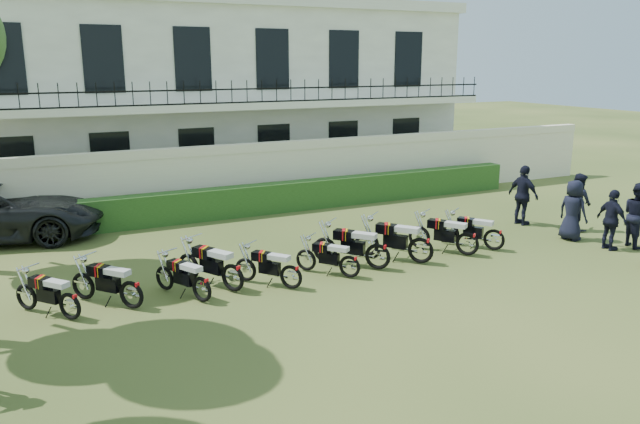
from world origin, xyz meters
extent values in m
plane|color=#30441B|center=(0.00, 0.00, 0.00)|extent=(100.00, 100.00, 0.00)
cube|color=#F0E7CA|center=(0.00, 8.00, 1.00)|extent=(30.00, 0.30, 2.00)
cube|color=#F0E7CA|center=(0.00, 8.00, 2.15)|extent=(30.00, 0.35, 0.30)
cube|color=#1D4117|center=(1.00, 7.20, 0.50)|extent=(18.00, 0.60, 1.00)
cube|color=white|center=(0.00, 14.00, 3.50)|extent=(20.00, 8.00, 7.00)
cube|color=white|center=(0.00, 14.00, 7.20)|extent=(20.40, 8.40, 0.40)
cube|color=white|center=(0.00, 9.30, 3.50)|extent=(20.00, 1.40, 0.25)
cube|color=black|center=(0.00, 8.65, 4.10)|extent=(20.00, 0.05, 0.05)
cube|color=black|center=(0.00, 8.65, 3.65)|extent=(20.00, 0.05, 0.05)
cube|color=black|center=(-7.50, 10.02, 1.60)|extent=(1.30, 0.12, 2.20)
cube|color=black|center=(-7.50, 10.02, 5.10)|extent=(1.30, 0.12, 2.20)
cube|color=black|center=(-4.50, 10.02, 1.60)|extent=(1.30, 0.12, 2.20)
cube|color=black|center=(-4.50, 10.02, 5.10)|extent=(1.30, 0.12, 2.20)
cube|color=black|center=(-1.50, 10.02, 1.60)|extent=(1.30, 0.12, 2.20)
cube|color=black|center=(-1.50, 10.02, 5.10)|extent=(1.30, 0.12, 2.20)
cube|color=black|center=(1.50, 10.02, 1.60)|extent=(1.30, 0.12, 2.20)
cube|color=black|center=(1.50, 10.02, 5.10)|extent=(1.30, 0.12, 2.20)
cube|color=black|center=(4.50, 10.02, 1.60)|extent=(1.30, 0.12, 2.20)
cube|color=black|center=(4.50, 10.02, 5.10)|extent=(1.30, 0.12, 2.20)
cube|color=black|center=(7.50, 10.02, 1.60)|extent=(1.30, 0.12, 2.20)
cube|color=black|center=(7.50, 10.02, 5.10)|extent=(1.30, 0.12, 2.20)
torus|color=black|center=(-6.34, -0.03, 0.28)|extent=(0.42, 0.49, 0.57)
torus|color=black|center=(-7.10, 0.91, 0.28)|extent=(0.42, 0.49, 0.57)
cube|color=black|center=(-6.69, 0.41, 0.42)|extent=(0.45, 0.50, 0.28)
cube|color=black|center=(-6.83, 0.57, 0.67)|extent=(0.45, 0.48, 0.20)
cube|color=#B80B12|center=(-6.83, 0.57, 0.68)|extent=(0.19, 0.25, 0.21)
cube|color=#DFA00B|center=(-6.79, 0.53, 0.68)|extent=(0.17, 0.24, 0.21)
cube|color=silver|center=(-6.53, 0.21, 0.71)|extent=(0.50, 0.54, 0.11)
cylinder|color=silver|center=(-7.01, 0.80, 0.95)|extent=(0.45, 0.37, 0.03)
torus|color=black|center=(-5.10, 0.00, 0.30)|extent=(0.46, 0.52, 0.61)
torus|color=black|center=(-5.94, 0.98, 0.30)|extent=(0.46, 0.52, 0.61)
cube|color=black|center=(-5.49, 0.45, 0.45)|extent=(0.49, 0.53, 0.30)
cube|color=black|center=(-5.64, 0.63, 0.72)|extent=(0.49, 0.51, 0.22)
cube|color=#B80B12|center=(-5.64, 0.63, 0.73)|extent=(0.20, 0.27, 0.23)
cube|color=#DFA00B|center=(-5.60, 0.58, 0.73)|extent=(0.18, 0.26, 0.23)
cube|color=silver|center=(-5.31, 0.25, 0.76)|extent=(0.54, 0.57, 0.12)
cylinder|color=silver|center=(-5.84, 0.87, 1.02)|extent=(0.47, 0.41, 0.03)
torus|color=black|center=(-3.82, -0.31, 0.28)|extent=(0.33, 0.54, 0.56)
torus|color=black|center=(-4.38, 0.76, 0.28)|extent=(0.33, 0.54, 0.56)
cube|color=black|center=(-4.08, 0.18, 0.42)|extent=(0.38, 0.53, 0.28)
cube|color=black|center=(-4.18, 0.37, 0.66)|extent=(0.41, 0.48, 0.20)
cube|color=#B80B12|center=(-4.18, 0.37, 0.67)|extent=(0.22, 0.23, 0.21)
cube|color=#DFA00B|center=(-4.15, 0.32, 0.67)|extent=(0.20, 0.22, 0.21)
cube|color=silver|center=(-3.96, -0.04, 0.70)|extent=(0.43, 0.55, 0.11)
cylinder|color=silver|center=(-4.32, 0.63, 0.94)|extent=(0.50, 0.28, 0.03)
torus|color=black|center=(-2.97, -0.07, 0.32)|extent=(0.41, 0.60, 0.64)
torus|color=black|center=(-3.66, 1.12, 0.32)|extent=(0.41, 0.60, 0.64)
cube|color=black|center=(-3.29, 0.48, 0.47)|extent=(0.46, 0.60, 0.32)
cube|color=black|center=(-3.41, 0.69, 0.76)|extent=(0.47, 0.55, 0.23)
cube|color=#B80B12|center=(-3.41, 0.69, 0.77)|extent=(0.25, 0.27, 0.24)
cube|color=#DFA00B|center=(-3.38, 0.63, 0.77)|extent=(0.22, 0.25, 0.24)
cube|color=silver|center=(-3.14, 0.23, 0.80)|extent=(0.51, 0.63, 0.13)
cylinder|color=silver|center=(-3.58, 0.98, 1.07)|extent=(0.56, 0.35, 0.03)
torus|color=black|center=(-1.70, -0.36, 0.28)|extent=(0.42, 0.49, 0.56)
torus|color=black|center=(-2.45, 0.57, 0.28)|extent=(0.42, 0.49, 0.56)
cube|color=black|center=(-2.05, 0.07, 0.41)|extent=(0.45, 0.50, 0.28)
cube|color=black|center=(-2.18, 0.24, 0.66)|extent=(0.45, 0.47, 0.20)
cube|color=#B80B12|center=(-2.18, 0.24, 0.67)|extent=(0.19, 0.25, 0.21)
cube|color=#DFA00B|center=(-2.15, 0.19, 0.67)|extent=(0.17, 0.24, 0.21)
cube|color=silver|center=(-1.89, -0.12, 0.70)|extent=(0.49, 0.53, 0.11)
cylinder|color=silver|center=(-2.37, 0.47, 0.94)|extent=(0.45, 0.37, 0.03)
torus|color=black|center=(-0.17, -0.27, 0.27)|extent=(0.40, 0.48, 0.55)
torus|color=black|center=(-0.88, 0.65, 0.27)|extent=(0.40, 0.48, 0.55)
cube|color=black|center=(-0.50, 0.16, 0.40)|extent=(0.43, 0.49, 0.27)
cube|color=black|center=(-0.63, 0.32, 0.64)|extent=(0.43, 0.46, 0.20)
cube|color=#B80B12|center=(-0.63, 0.32, 0.65)|extent=(0.19, 0.24, 0.21)
cube|color=#DFA00B|center=(-0.59, 0.28, 0.65)|extent=(0.17, 0.23, 0.21)
cube|color=silver|center=(-0.35, -0.03, 0.68)|extent=(0.47, 0.52, 0.11)
cylinder|color=silver|center=(-0.80, 0.54, 0.91)|extent=(0.44, 0.35, 0.03)
torus|color=black|center=(0.84, -0.13, 0.32)|extent=(0.50, 0.56, 0.66)
torus|color=black|center=(-0.08, 0.94, 0.32)|extent=(0.50, 0.56, 0.66)
cube|color=black|center=(0.41, 0.37, 0.49)|extent=(0.54, 0.58, 0.32)
cube|color=black|center=(0.25, 0.56, 0.78)|extent=(0.53, 0.55, 0.24)
cube|color=#B80B12|center=(0.25, 0.56, 0.79)|extent=(0.22, 0.30, 0.25)
cube|color=#DFA00B|center=(0.29, 0.51, 0.79)|extent=(0.19, 0.28, 0.25)
cube|color=silver|center=(0.60, 0.14, 0.82)|extent=(0.59, 0.62, 0.13)
cylinder|color=silver|center=(0.03, 0.82, 1.10)|extent=(0.51, 0.45, 0.03)
torus|color=black|center=(2.07, -0.22, 0.33)|extent=(0.51, 0.59, 0.68)
torus|color=black|center=(1.14, 0.90, 0.33)|extent=(0.51, 0.59, 0.68)
cube|color=black|center=(1.64, 0.29, 0.50)|extent=(0.55, 0.60, 0.33)
cube|color=black|center=(1.48, 0.49, 0.80)|extent=(0.54, 0.57, 0.25)
cube|color=#B80B12|center=(1.48, 0.49, 0.81)|extent=(0.23, 0.30, 0.26)
cube|color=#DFA00B|center=(1.52, 0.44, 0.81)|extent=(0.20, 0.29, 0.26)
cube|color=silver|center=(1.83, 0.06, 0.85)|extent=(0.60, 0.64, 0.13)
cylinder|color=silver|center=(1.25, 0.77, 1.14)|extent=(0.54, 0.45, 0.03)
torus|color=black|center=(3.49, -0.20, 0.31)|extent=(0.43, 0.57, 0.63)
torus|color=black|center=(2.73, 0.91, 0.31)|extent=(0.43, 0.57, 0.63)
cube|color=black|center=(3.14, 0.31, 0.47)|extent=(0.48, 0.57, 0.31)
cube|color=black|center=(3.00, 0.51, 0.74)|extent=(0.49, 0.54, 0.23)
cube|color=#B80B12|center=(3.00, 0.51, 0.75)|extent=(0.23, 0.28, 0.24)
cube|color=#DFA00B|center=(3.04, 0.46, 0.75)|extent=(0.20, 0.26, 0.24)
cube|color=silver|center=(3.30, 0.08, 0.79)|extent=(0.53, 0.61, 0.12)
cylinder|color=silver|center=(2.81, 0.78, 1.05)|extent=(0.53, 0.38, 0.03)
torus|color=black|center=(4.42, -0.11, 0.29)|extent=(0.41, 0.54, 0.59)
torus|color=black|center=(3.71, 0.93, 0.29)|extent=(0.41, 0.54, 0.59)
cube|color=black|center=(4.09, 0.37, 0.44)|extent=(0.44, 0.54, 0.29)
cube|color=black|center=(3.97, 0.55, 0.70)|extent=(0.45, 0.50, 0.21)
cube|color=#B80B12|center=(3.97, 0.55, 0.71)|extent=(0.21, 0.26, 0.22)
cube|color=#DFA00B|center=(4.00, 0.51, 0.71)|extent=(0.19, 0.24, 0.22)
cube|color=silver|center=(4.24, 0.16, 0.73)|extent=(0.49, 0.57, 0.12)
cylinder|color=silver|center=(3.79, 0.81, 0.99)|extent=(0.49, 0.35, 0.03)
imported|color=black|center=(7.88, -0.98, 0.91)|extent=(0.94, 1.06, 1.81)
imported|color=black|center=(7.00, -0.88, 0.84)|extent=(0.49, 1.01, 1.68)
imported|color=black|center=(6.83, 0.31, 0.88)|extent=(0.70, 0.94, 1.75)
imported|color=black|center=(7.84, 1.03, 0.88)|extent=(0.84, 0.98, 1.76)
imported|color=black|center=(6.78, 2.23, 0.95)|extent=(0.58, 1.15, 1.89)
camera|label=1|loc=(-7.32, -12.15, 5.06)|focal=35.00mm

